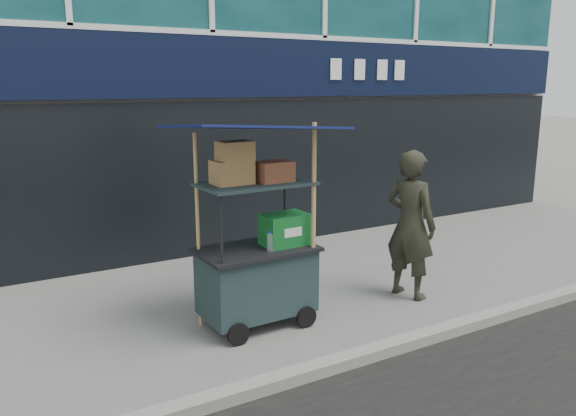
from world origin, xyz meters
TOP-DOWN VIEW (x-y plane):
  - ground at (0.00, 0.00)m, footprint 80.00×80.00m
  - curb at (0.00, -0.20)m, footprint 80.00×0.18m
  - vendor_cart at (-0.70, 1.11)m, footprint 1.74×1.25m
  - vendor_man at (1.35, 0.91)m, footprint 0.60×0.77m

SIDE VIEW (x-z plane):
  - ground at x=0.00m, z-range 0.00..0.00m
  - curb at x=0.00m, z-range 0.00..0.12m
  - vendor_cart at x=-0.70m, z-range -0.35..1.97m
  - vendor_man at x=1.35m, z-range 0.00..1.88m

